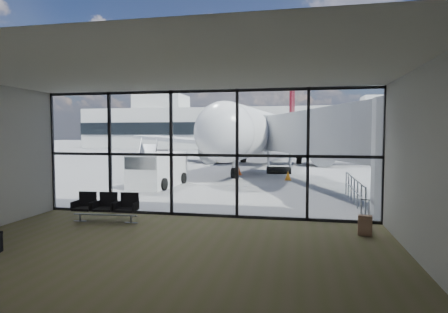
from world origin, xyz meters
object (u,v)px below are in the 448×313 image
(airliner, at_px, (272,133))
(mobile_stairs, at_px, (148,165))
(service_van, at_px, (157,169))
(seating_row, at_px, (107,205))
(suitcase, at_px, (365,225))
(belt_loader, at_px, (163,163))

(airliner, bearing_deg, mobile_stairs, -123.68)
(airliner, bearing_deg, service_van, -98.82)
(mobile_stairs, bearing_deg, seating_row, -88.63)
(suitcase, relative_size, mobile_stairs, 0.32)
(belt_loader, relative_size, mobile_stairs, 1.14)
(seating_row, distance_m, suitcase, 8.23)
(seating_row, bearing_deg, service_van, 96.09)
(mobile_stairs, bearing_deg, suitcase, -67.64)
(suitcase, relative_size, service_van, 0.24)
(belt_loader, bearing_deg, airliner, 27.93)
(airliner, height_order, mobile_stairs, airliner)
(suitcase, xyz_separation_m, belt_loader, (-12.75, 17.59, 0.23))
(seating_row, height_order, suitcase, suitcase)
(suitcase, distance_m, belt_loader, 21.73)
(seating_row, distance_m, airliner, 27.85)
(service_van, bearing_deg, mobile_stairs, 119.74)
(airliner, bearing_deg, seating_row, -91.58)
(suitcase, xyz_separation_m, service_van, (-9.66, 8.50, 0.64))
(seating_row, distance_m, belt_loader, 17.96)
(airliner, xyz_separation_m, belt_loader, (-8.16, -10.13, -2.45))
(belt_loader, bearing_deg, mobile_stairs, -160.42)
(service_van, height_order, belt_loader, service_van)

